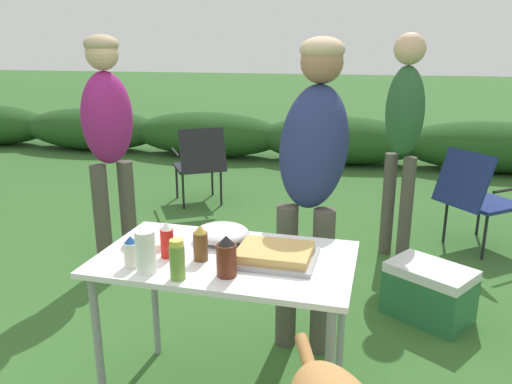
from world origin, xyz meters
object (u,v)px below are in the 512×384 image
at_px(plate_stack, 148,241).
at_px(relish_jar, 177,260).
at_px(bbq_sauce_bottle, 226,257).
at_px(standing_person_in_red_jacket, 313,158).
at_px(paper_cup_stack, 146,252).
at_px(food_tray, 275,255).
at_px(camp_chair_green_behind_table, 200,162).
at_px(standing_person_in_dark_puffer, 404,124).
at_px(ketchup_bottle, 167,240).
at_px(standing_person_in_olive_jacket, 108,129).
at_px(beer_bottle, 201,244).
at_px(camp_chair_near_hedge, 476,195).
at_px(cooler_box, 429,292).
at_px(mayo_bottle, 131,252).
at_px(folding_table, 226,272).
at_px(mixing_bowl, 221,233).

height_order(plate_stack, relish_jar, relish_jar).
bearing_deg(bbq_sauce_bottle, standing_person_in_red_jacket, 75.80).
xyz_separation_m(paper_cup_stack, bbq_sauce_bottle, (0.32, 0.05, -0.01)).
bearing_deg(food_tray, camp_chair_green_behind_table, 116.72).
bearing_deg(standing_person_in_dark_puffer, paper_cup_stack, -76.00).
bearing_deg(paper_cup_stack, ketchup_bottle, 83.57).
bearing_deg(standing_person_in_olive_jacket, ketchup_bottle, -104.23).
distance_m(relish_jar, standing_person_in_olive_jacket, 1.90).
bearing_deg(plate_stack, beer_bottle, -17.72).
xyz_separation_m(beer_bottle, camp_chair_near_hedge, (1.47, 2.34, -0.35)).
distance_m(beer_bottle, cooler_box, 1.65).
bearing_deg(mayo_bottle, folding_table, 29.72).
bearing_deg(relish_jar, camp_chair_near_hedge, 59.55).
height_order(plate_stack, paper_cup_stack, paper_cup_stack).
relative_size(bbq_sauce_bottle, ketchup_bottle, 1.06).
relative_size(bbq_sauce_bottle, mayo_bottle, 1.27).
bearing_deg(standing_person_in_red_jacket, food_tray, -90.00).
height_order(folding_table, plate_stack, plate_stack).
xyz_separation_m(relish_jar, ketchup_bottle, (-0.13, 0.19, -0.00)).
xyz_separation_m(folding_table, ketchup_bottle, (-0.24, -0.07, 0.15)).
height_order(food_tray, camp_chair_green_behind_table, camp_chair_green_behind_table).
height_order(relish_jar, standing_person_in_red_jacket, standing_person_in_red_jacket).
relative_size(plate_stack, standing_person_in_red_jacket, 0.13).
relative_size(paper_cup_stack, standing_person_in_dark_puffer, 0.10).
bearing_deg(ketchup_bottle, mayo_bottle, -129.18).
bearing_deg(ketchup_bottle, plate_stack, 144.82).
distance_m(paper_cup_stack, camp_chair_green_behind_table, 3.25).
xyz_separation_m(standing_person_in_dark_puffer, cooler_box, (0.20, -0.93, -0.89)).
relative_size(ketchup_bottle, beer_bottle, 1.03).
height_order(plate_stack, standing_person_in_olive_jacket, standing_person_in_olive_jacket).
bearing_deg(ketchup_bottle, standing_person_in_olive_jacket, 128.30).
xyz_separation_m(bbq_sauce_bottle, standing_person_in_dark_puffer, (0.70, 2.15, 0.24)).
relative_size(standing_person_in_red_jacket, camp_chair_green_behind_table, 2.00).
height_order(mixing_bowl, standing_person_in_red_jacket, standing_person_in_red_jacket).
bearing_deg(mayo_bottle, standing_person_in_olive_jacket, 122.96).
xyz_separation_m(standing_person_in_red_jacket, cooler_box, (0.68, 0.38, -0.88)).
distance_m(standing_person_in_olive_jacket, camp_chair_green_behind_table, 1.73).
relative_size(plate_stack, mayo_bottle, 1.64).
bearing_deg(standing_person_in_olive_jacket, food_tray, -91.99).
relative_size(ketchup_bottle, standing_person_in_olive_jacket, 0.09).
relative_size(beer_bottle, camp_chair_green_behind_table, 0.19).
xyz_separation_m(beer_bottle, cooler_box, (1.05, 1.10, -0.64)).
relative_size(beer_bottle, mayo_bottle, 1.17).
bearing_deg(cooler_box, standing_person_in_red_jacket, 61.59).
distance_m(bbq_sauce_bottle, standing_person_in_red_jacket, 0.89).
xyz_separation_m(bbq_sauce_bottle, mayo_bottle, (-0.41, -0.01, -0.02)).
height_order(bbq_sauce_bottle, standing_person_in_dark_puffer, standing_person_in_dark_puffer).
xyz_separation_m(food_tray, standing_person_in_dark_puffer, (0.54, 1.96, 0.30)).
bearing_deg(folding_table, mixing_bowl, 114.31).
xyz_separation_m(plate_stack, standing_person_in_red_jacket, (0.66, 0.62, 0.29)).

